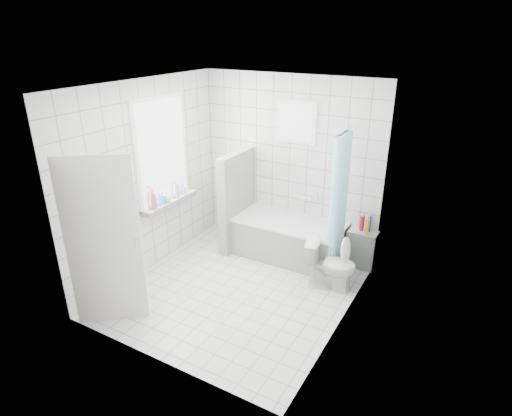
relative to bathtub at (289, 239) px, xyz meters
The scene contains 19 objects.
ground 1.18m from the bathtub, 100.27° to the right, with size 3.00×3.00×0.00m, color white.
ceiling 2.58m from the bathtub, 100.27° to the right, with size 3.00×3.00×0.00m, color white.
wall_back 1.10m from the bathtub, 118.53° to the left, with size 2.80×0.02×2.60m, color white.
wall_front 2.82m from the bathtub, 94.44° to the right, with size 2.80×0.02×2.60m, color white.
wall_left 2.20m from the bathtub, 144.95° to the right, with size 0.02×3.00×2.60m, color white.
wall_right 1.93m from the bathtub, 43.24° to the right, with size 0.02×3.00×2.60m, color white.
window_left 2.20m from the bathtub, 152.11° to the right, with size 0.01×0.90×1.40m, color white.
window_back 1.70m from the bathtub, 107.47° to the left, with size 0.50×0.01×0.50m, color white.
window_sill 1.82m from the bathtub, 151.41° to the right, with size 0.18×1.02×0.08m, color white.
door 2.71m from the bathtub, 115.83° to the right, with size 0.04×0.80×2.00m, color silver.
bathtub is the anchor object (origin of this frame).
partition_wall 0.98m from the bathtub, behind, with size 0.15×0.85×1.50m, color white.
tiled_ledge 1.05m from the bathtub, 13.99° to the left, with size 0.40×0.24×0.55m, color white.
toilet 0.95m from the bathtub, 29.90° to the right, with size 0.37×0.65×0.67m, color white.
curtain_rod 1.86m from the bathtub, ahead, with size 0.02×0.02×0.80m, color silver.
shower_curtain 1.10m from the bathtub, 11.90° to the right, with size 0.14×0.48×1.78m, color #53E9F4, non-canonical shape.
tub_faucet 0.66m from the bathtub, 73.38° to the left, with size 0.18×0.06×0.06m, color silver.
sill_bottles 1.91m from the bathtub, 148.59° to the right, with size 0.16×0.78×0.32m.
ledge_bottles 1.14m from the bathtub, 13.45° to the left, with size 0.16×0.17×0.24m.
Camera 1 is at (2.55, -4.01, 3.19)m, focal length 30.00 mm.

